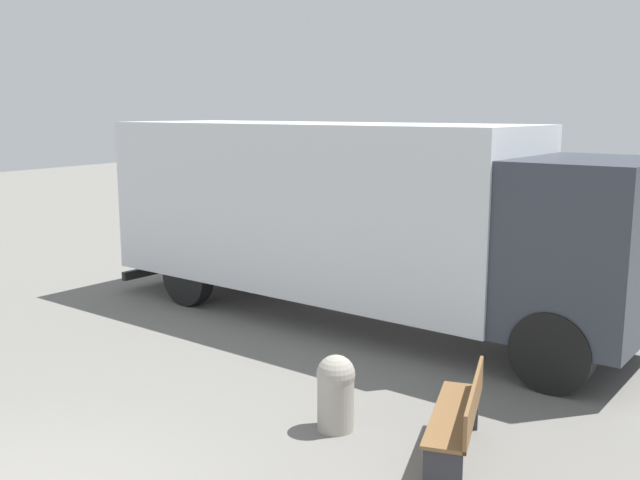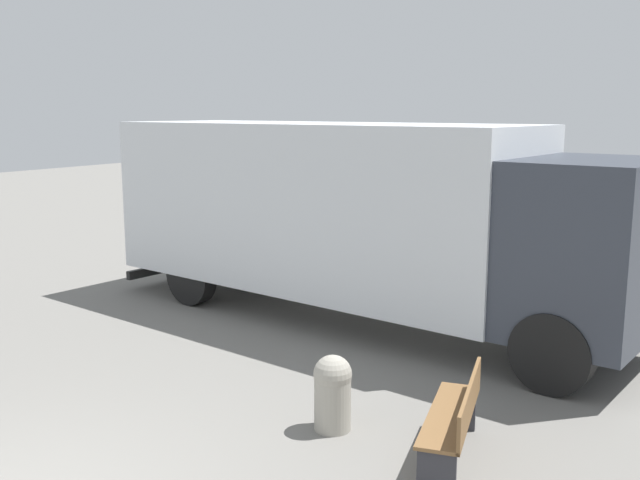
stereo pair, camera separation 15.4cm
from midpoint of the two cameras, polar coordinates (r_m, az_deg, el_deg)
name	(u,v)px [view 2 (the right image)]	position (r m, az deg, el deg)	size (l,w,h in m)	color
delivery_truck	(352,211)	(11.32, 2.93, 2.33)	(9.12, 3.35, 3.13)	silver
park_bench	(456,417)	(7.13, 11.48, -13.71)	(0.75, 1.62, 0.81)	brown
bollard_near_bench	(333,390)	(7.66, 1.60, -11.92)	(0.41, 0.41, 0.82)	#9E998C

